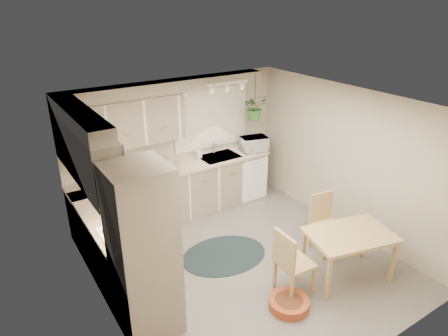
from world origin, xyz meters
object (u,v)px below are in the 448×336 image
Objects in this scene: braided_rug at (224,255)px; dining_table at (347,255)px; chair_back at (328,225)px; microwave at (254,142)px; pet_bed at (289,304)px; chair_left at (295,261)px.

dining_table is at bearing -49.15° from braided_rug.
chair_back is at bearing 68.56° from dining_table.
microwave reaches higher than chair_back.
braided_rug is at bearing -126.36° from microwave.
chair_back is 0.69× the size of braided_rug.
dining_table is 2.30× the size of microwave.
dining_table is 2.19× the size of pet_bed.
chair_left is 1.30m from braided_rug.
pet_bed is at bearing -178.30° from dining_table.
braided_rug is (-0.35, 1.16, -0.47)m from chair_left.
dining_table is 0.65m from chair_back.
chair_back is 1.77× the size of pet_bed.
microwave reaches higher than dining_table.
microwave is at bearing 157.27° from chair_left.
pet_bed is (0.09, -1.37, 0.05)m from braided_rug.
braided_rug is 2.70× the size of microwave.
braided_rug is at bearing -21.02° from chair_back.
braided_rug is at bearing 130.85° from dining_table.
pet_bed is (-1.31, -0.63, -0.40)m from chair_back.
microwave is at bearing 61.74° from pet_bed.
pet_bed reaches higher than braided_rug.
microwave is (0.41, 2.72, 0.75)m from dining_table.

